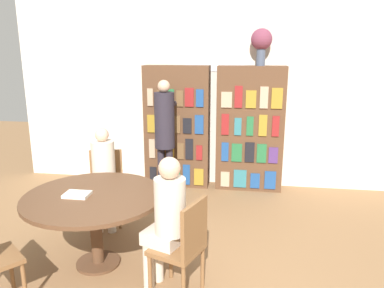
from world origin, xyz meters
TOP-DOWN VIEW (x-y plane):
  - wall_back at (0.00, 3.61)m, footprint 6.40×0.07m
  - bookshelf_left at (-0.56, 3.42)m, footprint 1.01×0.34m
  - bookshelf_right at (0.57, 3.42)m, footprint 1.01×0.34m
  - flower_vase at (0.68, 3.42)m, footprint 0.31×0.31m
  - reading_table at (-0.93, 0.99)m, footprint 1.37×1.37m
  - chair_left_side at (-1.20, 1.97)m, footprint 0.49×0.49m
  - chair_far_side at (0.03, 0.63)m, footprint 0.52×0.52m
  - seated_reader_left at (-1.15, 1.80)m, footprint 0.35×0.41m
  - seated_reader_right at (-0.14, 0.69)m, footprint 0.41×0.37m
  - librarian_standing at (-0.65, 2.92)m, footprint 0.29×0.56m
  - open_book_on_table at (-1.07, 0.94)m, footprint 0.24×0.18m

SIDE VIEW (x-z plane):
  - chair_left_side at x=-1.20m, z-range 0.06..0.96m
  - chair_far_side at x=0.03m, z-range 0.06..0.96m
  - reading_table at x=-0.93m, z-range 0.27..1.03m
  - seated_reader_left at x=-1.15m, z-range 0.09..1.32m
  - seated_reader_right at x=-0.14m, z-range 0.09..1.35m
  - open_book_on_table at x=-1.07m, z-range 0.76..0.79m
  - bookshelf_left at x=-0.56m, z-range 0.00..1.89m
  - bookshelf_right at x=0.57m, z-range 0.00..1.89m
  - librarian_standing at x=-0.65m, z-range 0.19..1.90m
  - wall_back at x=0.00m, z-range 0.01..3.01m
  - flower_vase at x=0.68m, z-range 1.98..2.50m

